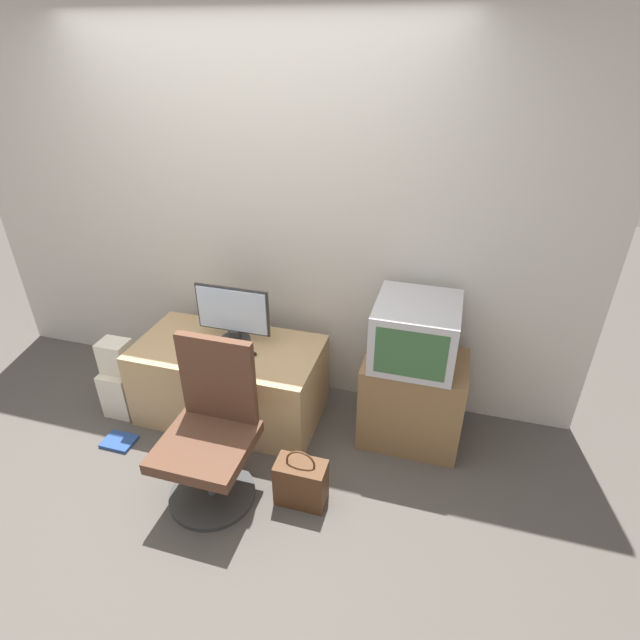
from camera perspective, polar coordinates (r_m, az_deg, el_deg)
ground_plane at (r=3.16m, az=-14.89°, el=-19.91°), size 12.00×12.00×0.00m
wall_back at (r=3.41m, az=-6.81°, el=11.65°), size 4.40×0.05×2.60m
desk at (r=3.52m, az=-10.18°, el=-6.81°), size 1.23×0.65×0.56m
side_stand at (r=3.32m, az=10.48°, el=-8.88°), size 0.63×0.47×0.61m
main_monitor at (r=3.32m, az=-9.93°, el=0.52°), size 0.51×0.20×0.40m
keyboard at (r=3.33m, az=-11.13°, el=-3.33°), size 0.29×0.11×0.01m
mouse at (r=3.25m, az=-7.77°, el=-3.80°), size 0.06×0.03×0.03m
crt_tv at (r=3.05m, az=10.88°, el=-1.37°), size 0.49×0.52×0.39m
office_chair at (r=2.92m, az=-12.37°, el=-12.78°), size 0.50×0.50×0.96m
cardboard_box_lower at (r=3.83m, az=-21.51°, el=-7.38°), size 0.21×0.26×0.34m
cardboard_box_upper at (r=3.68m, az=-22.32°, el=-3.86°), size 0.19×0.16×0.23m
handbag at (r=2.99m, az=-2.18°, el=-18.03°), size 0.29×0.16×0.38m
book at (r=3.65m, az=-21.97°, el=-12.76°), size 0.21×0.16×0.02m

